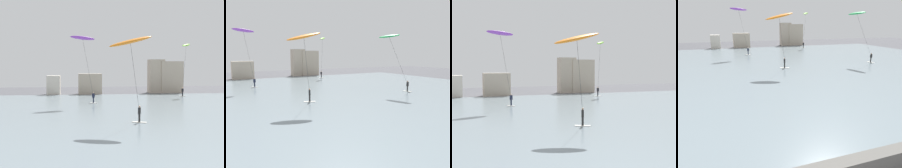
{
  "view_description": "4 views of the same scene",
  "coord_description": "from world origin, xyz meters",
  "views": [
    {
      "loc": [
        -0.6,
        -1.34,
        5.4
      ],
      "look_at": [
        1.43,
        16.32,
        4.4
      ],
      "focal_mm": 47.07,
      "sensor_mm": 36.0,
      "label": 1
    },
    {
      "loc": [
        -5.11,
        1.28,
        5.86
      ],
      "look_at": [
        1.59,
        12.97,
        4.06
      ],
      "focal_mm": 36.21,
      "sensor_mm": 36.0,
      "label": 2
    },
    {
      "loc": [
        -5.52,
        0.86,
        5.49
      ],
      "look_at": [
        -0.98,
        13.68,
        4.68
      ],
      "focal_mm": 49.91,
      "sensor_mm": 36.0,
      "label": 3
    },
    {
      "loc": [
        -3.65,
        -2.67,
        6.72
      ],
      "look_at": [
        0.71,
        10.2,
        2.55
      ],
      "focal_mm": 31.52,
      "sensor_mm": 36.0,
      "label": 4
    }
  ],
  "objects": [
    {
      "name": "water_bay",
      "position": [
        0.0,
        30.05,
        0.05
      ],
      "size": [
        84.0,
        52.0,
        0.1
      ],
      "primitive_type": "cube",
      "color": "gray",
      "rests_on": "ground"
    },
    {
      "name": "far_shore_buildings",
      "position": [
        10.93,
        59.08,
        2.9
      ],
      "size": [
        28.23,
        4.88,
        7.1
      ],
      "color": "beige",
      "rests_on": "ground"
    },
    {
      "name": "kitesurfer_orange",
      "position": [
        4.14,
        24.82,
        7.28
      ],
      "size": [
        3.97,
        2.75,
        8.32
      ],
      "color": "silver",
      "rests_on": "water_bay"
    },
    {
      "name": "kitesurfer_lime",
      "position": [
        19.3,
        51.52,
        8.48
      ],
      "size": [
        3.08,
        2.93,
        9.85
      ],
      "color": "silver",
      "rests_on": "water_bay"
    },
    {
      "name": "kitesurfer_purple",
      "position": [
        0.16,
        40.72,
        8.93
      ],
      "size": [
        4.07,
        3.36,
        9.88
      ],
      "color": "silver",
      "rests_on": "water_bay"
    }
  ]
}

